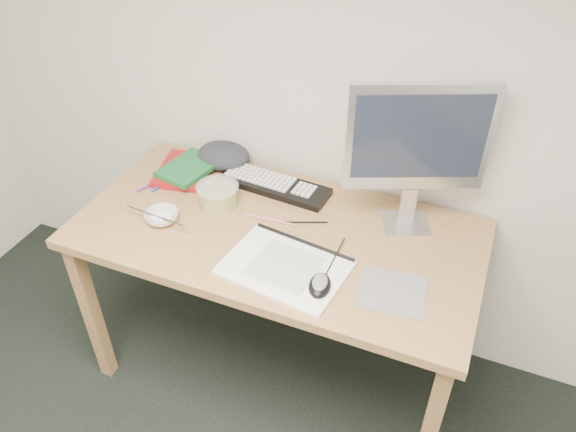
{
  "coord_description": "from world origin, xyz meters",
  "views": [
    {
      "loc": [
        0.42,
        0.07,
        1.99
      ],
      "look_at": [
        -0.14,
        1.42,
        0.83
      ],
      "focal_mm": 35.0,
      "sensor_mm": 36.0,
      "label": 1
    }
  ],
  "objects_px": {
    "keyboard": "(275,186)",
    "rice_bowl": "(162,217)",
    "sketchpad": "(285,267)",
    "desk": "(277,248)",
    "monitor": "(418,142)"
  },
  "relations": [
    {
      "from": "rice_bowl",
      "to": "desk",
      "type": "bearing_deg",
      "value": 15.36
    },
    {
      "from": "desk",
      "to": "rice_bowl",
      "type": "distance_m",
      "value": 0.42
    },
    {
      "from": "keyboard",
      "to": "monitor",
      "type": "relative_size",
      "value": 0.79
    },
    {
      "from": "keyboard",
      "to": "rice_bowl",
      "type": "relative_size",
      "value": 3.54
    },
    {
      "from": "desk",
      "to": "rice_bowl",
      "type": "relative_size",
      "value": 11.81
    },
    {
      "from": "sketchpad",
      "to": "monitor",
      "type": "height_order",
      "value": "monitor"
    },
    {
      "from": "sketchpad",
      "to": "monitor",
      "type": "distance_m",
      "value": 0.58
    },
    {
      "from": "keyboard",
      "to": "monitor",
      "type": "height_order",
      "value": "monitor"
    },
    {
      "from": "desk",
      "to": "sketchpad",
      "type": "xyz_separation_m",
      "value": [
        0.1,
        -0.17,
        0.09
      ]
    },
    {
      "from": "desk",
      "to": "monitor",
      "type": "distance_m",
      "value": 0.61
    },
    {
      "from": "desk",
      "to": "rice_bowl",
      "type": "height_order",
      "value": "rice_bowl"
    },
    {
      "from": "sketchpad",
      "to": "rice_bowl",
      "type": "height_order",
      "value": "rice_bowl"
    },
    {
      "from": "sketchpad",
      "to": "desk",
      "type": "bearing_deg",
      "value": 129.16
    },
    {
      "from": "desk",
      "to": "sketchpad",
      "type": "height_order",
      "value": "sketchpad"
    },
    {
      "from": "sketchpad",
      "to": "keyboard",
      "type": "height_order",
      "value": "keyboard"
    }
  ]
}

